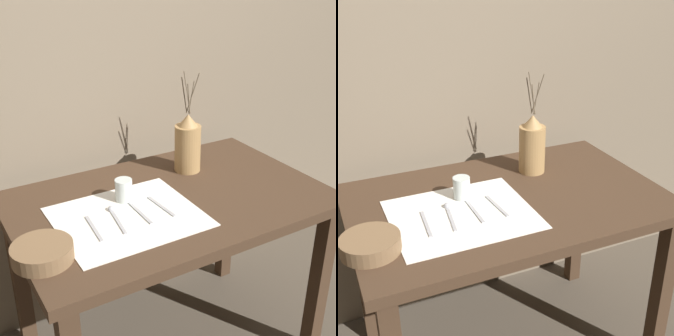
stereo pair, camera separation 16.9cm
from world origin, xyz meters
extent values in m
cube|color=#7A6B56|center=(0.00, 0.48, 1.20)|extent=(7.00, 0.06, 2.40)
cube|color=#422D1E|center=(0.00, 0.00, 0.73)|extent=(1.16, 0.75, 0.04)
cube|color=#422D1E|center=(0.52, -0.31, 0.36)|extent=(0.06, 0.06, 0.71)
cube|color=#422D1E|center=(-0.52, 0.31, 0.36)|extent=(0.06, 0.06, 0.71)
cube|color=#422D1E|center=(0.52, 0.31, 0.36)|extent=(0.06, 0.06, 0.71)
cube|color=white|center=(-0.20, -0.05, 0.75)|extent=(0.49, 0.42, 0.00)
cylinder|color=#A87F4C|center=(0.19, 0.17, 0.85)|extent=(0.11, 0.11, 0.20)
cone|color=#A87F4C|center=(0.19, 0.17, 0.97)|extent=(0.08, 0.08, 0.05)
cylinder|color=brown|center=(0.18, 0.17, 1.08)|extent=(0.04, 0.01, 0.17)
cylinder|color=brown|center=(0.18, 0.19, 1.07)|extent=(0.03, 0.01, 0.15)
cylinder|color=brown|center=(0.20, 0.17, 1.06)|extent=(0.02, 0.02, 0.13)
cylinder|color=brown|center=(0.20, 0.16, 1.08)|extent=(0.04, 0.04, 0.17)
cylinder|color=brown|center=(0.18, 0.16, 1.06)|extent=(0.03, 0.02, 0.13)
cylinder|color=brown|center=(-0.52, -0.15, 0.78)|extent=(0.18, 0.18, 0.05)
cylinder|color=silver|center=(-0.16, 0.06, 0.80)|extent=(0.06, 0.06, 0.08)
cube|color=#A8A8AD|center=(-0.33, -0.07, 0.76)|extent=(0.03, 0.17, 0.00)
cube|color=#A8A8AD|center=(-0.24, -0.07, 0.76)|extent=(0.03, 0.17, 0.00)
sphere|color=#A8A8AD|center=(-0.23, 0.01, 0.76)|extent=(0.02, 0.02, 0.02)
cube|color=#A8A8AD|center=(-0.15, -0.06, 0.76)|extent=(0.01, 0.17, 0.00)
cube|color=#A8A8AD|center=(-0.07, -0.05, 0.76)|extent=(0.02, 0.17, 0.00)
camera|label=1|loc=(-0.79, -1.32, 1.58)|focal=50.00mm
camera|label=2|loc=(-0.64, -1.40, 1.58)|focal=50.00mm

